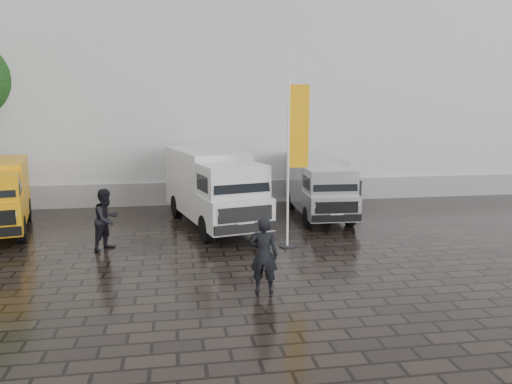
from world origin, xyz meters
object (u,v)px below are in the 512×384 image
(van_silver, at_px, (318,188))
(flagpole, at_px, (294,154))
(person_front, at_px, (264,255))
(person_tent, at_px, (106,219))
(wheelie_bin, at_px, (354,191))
(van_white, at_px, (214,189))

(van_silver, bearing_deg, flagpole, -113.60)
(person_front, height_order, person_tent, person_tent)
(wheelie_bin, distance_m, person_tent, 11.87)
(flagpole, distance_m, wheelie_bin, 8.41)
(wheelie_bin, bearing_deg, van_silver, -124.00)
(van_white, xyz_separation_m, person_front, (0.64, -6.81, -0.44))
(van_white, distance_m, flagpole, 4.16)
(van_white, relative_size, person_front, 3.42)
(person_tent, bearing_deg, flagpole, -59.84)
(flagpole, xyz_separation_m, wheelie_bin, (4.47, 6.70, -2.42))
(wheelie_bin, bearing_deg, person_tent, -140.11)
(van_white, height_order, person_tent, van_white)
(flagpole, bearing_deg, van_white, 125.34)
(van_white, bearing_deg, flagpole, -68.20)
(wheelie_bin, bearing_deg, van_white, -143.21)
(van_white, bearing_deg, van_silver, -1.95)
(van_silver, height_order, person_front, van_silver)
(van_silver, bearing_deg, van_white, -165.82)
(flagpole, xyz_separation_m, person_tent, (-5.70, 0.58, -1.97))
(van_white, distance_m, wheelie_bin, 7.63)
(flagpole, height_order, person_tent, flagpole)
(flagpole, distance_m, person_tent, 6.05)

